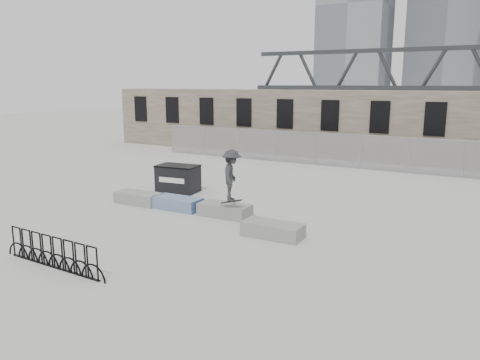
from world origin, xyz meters
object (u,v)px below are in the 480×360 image
planter_offset (273,229)px  dumpster (178,178)px  planter_far_left (139,197)px  skateboarder (231,175)px  planter_center_left (177,203)px  bike_rack (53,253)px  planter_center_right (225,210)px

planter_offset → dumpster: 7.65m
planter_far_left → skateboarder: skateboarder is taller
planter_center_left → planter_offset: (4.84, -1.27, 0.00)m
planter_center_left → bike_rack: (0.70, -6.60, 0.18)m
planter_far_left → planter_offset: (6.78, -1.18, 0.00)m
planter_center_left → dumpster: size_ratio=0.99×
skateboarder → planter_center_right: bearing=36.3°
bike_rack → skateboarder: skateboarder is taller
skateboarder → planter_far_left: bearing=64.3°
skateboarder → planter_center_left: bearing=61.2°
planter_center_right → planter_far_left: bearing=-178.2°
planter_center_right → bike_rack: (-1.50, -6.64, 0.18)m
planter_center_left → planter_offset: 5.00m
planter_far_left → bike_rack: 7.03m
dumpster → skateboarder: (4.46, -2.71, 1.04)m
planter_center_right → dumpster: dumpster is taller
planter_center_right → planter_offset: 2.95m
planter_center_left → planter_center_right: 2.20m
planter_center_right → bike_rack: 6.81m
planter_center_right → planter_offset: size_ratio=1.00×
planter_offset → dumpster: (-6.64, 3.77, 0.37)m
planter_center_right → bike_rack: bearing=-102.7°
planter_far_left → planter_center_left: size_ratio=1.00×
dumpster → bike_rack: 9.44m
planter_center_right → bike_rack: size_ratio=0.50×
planter_center_right → planter_center_left: bearing=-178.9°
planter_center_right → skateboarder: skateboarder is taller
planter_center_right → dumpster: bearing=148.5°
dumpster → skateboarder: skateboarder is taller
planter_offset → skateboarder: skateboarder is taller
planter_far_left → planter_center_right: size_ratio=1.00×
bike_rack → skateboarder: 6.79m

